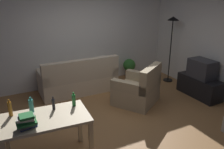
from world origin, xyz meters
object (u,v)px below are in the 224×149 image
potted_plant (129,67)px  bottle_green (74,100)px  bottle_amber (10,109)px  bottle_dark (53,104)px  tv (202,69)px  bottle_tall (31,106)px  book_stack (27,121)px  tv_stand (199,87)px  desk (46,124)px  couch (79,80)px  armchair (138,90)px  torchiere_lamp (172,32)px

potted_plant → bottle_green: (-2.46, -2.43, 0.53)m
bottle_amber → bottle_dark: 0.60m
tv → bottle_tall: size_ratio=2.40×
tv → book_stack: size_ratio=2.34×
bottle_tall → bottle_dark: bottle_tall is taller
bottle_amber → bottle_dark: size_ratio=1.24×
bottle_amber → bottle_dark: (0.59, -0.09, -0.02)m
tv_stand → potted_plant: size_ratio=1.93×
tv_stand → potted_plant: potted_plant is taller
desk → bottle_dark: (0.16, 0.17, 0.20)m
tv → bottle_dark: bottle_dark is taller
bottle_amber → bottle_green: bottle_amber is taller
couch → bottle_tall: bottle_tall is taller
potted_plant → armchair: bearing=-113.9°
tv_stand → armchair: armchair is taller
armchair → bottle_dark: bottle_dark is taller
bottle_green → potted_plant: bearing=44.6°
couch → bottle_amber: bottle_amber is taller
couch → tv_stand: (2.54, -1.57, -0.07)m
tv → potted_plant: size_ratio=1.05×
bottle_tall → bottle_green: bearing=-6.0°
armchair → bottle_tall: 2.60m
tv_stand → book_stack: 4.20m
bottle_tall → bottle_green: (0.62, -0.07, -0.01)m
armchair → bottle_dark: 2.33m
tv_stand → bottle_dark: bearing=98.3°
armchair → bottle_amber: bottle_amber is taller
potted_plant → book_stack: book_stack is taller
tv_stand → desk: 3.89m
torchiere_lamp → bottle_amber: (-4.23, -1.59, -0.54)m
tv → bottle_amber: size_ratio=2.33×
bottle_tall → tv: bearing=7.0°
torchiere_lamp → bottle_dark: bearing=-155.2°
couch → tv: same height
tv_stand → desk: bearing=100.5°
desk → bottle_green: size_ratio=5.56×
desk → book_stack: 0.38m
desk → tv: bearing=14.2°
desk → potted_plant: bearing=45.1°
torchiere_lamp → tv_stand: bearing=-90.0°
tv_stand → desk: (-3.80, -0.70, 0.41)m
torchiere_lamp → bottle_tall: size_ratio=7.23×
couch → desk: bearing=61.0°
bottle_dark → bottle_green: (0.31, -0.02, 0.01)m
potted_plant → bottle_green: bottle_green is taller
couch → torchiere_lamp: (2.54, -0.42, 1.11)m
tv_stand → bottle_amber: size_ratio=4.28×
torchiere_lamp → book_stack: 4.57m
bottle_green → bottle_dark: bearing=176.1°
tv_stand → bottle_dark: bottle_dark is taller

